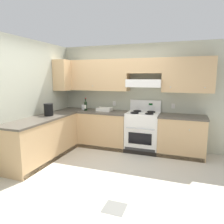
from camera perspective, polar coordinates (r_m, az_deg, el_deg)
ground_plane at (r=4.25m, az=-4.35°, el=-14.87°), size 7.04×7.04×0.00m
floor_accent_tile at (r=3.11m, az=0.71°, el=-24.76°), size 0.30×0.30×0.01m
wall_back at (r=5.20m, az=6.49°, el=6.45°), size 4.68×0.57×2.55m
wall_left at (r=4.94m, az=-20.57°, el=4.10°), size 0.47×4.00×2.55m
counter_back_run at (r=5.15m, az=2.79°, el=-5.13°), size 3.60×0.65×0.91m
counter_left_run at (r=4.71m, az=-18.51°, el=-7.04°), size 0.63×1.91×0.91m
stove at (r=5.04m, az=8.38°, el=-5.25°), size 0.76×0.62×1.20m
wine_bottle at (r=5.35m, az=-7.23°, el=1.82°), size 0.07×0.08×0.33m
bowl at (r=5.26m, az=-2.10°, el=0.59°), size 0.36×0.27×0.08m
bucket at (r=4.80m, az=-17.01°, el=0.70°), size 0.21×0.21×0.27m
paper_towel_roll at (r=5.53m, az=-7.76°, el=1.36°), size 0.12×0.12×0.13m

